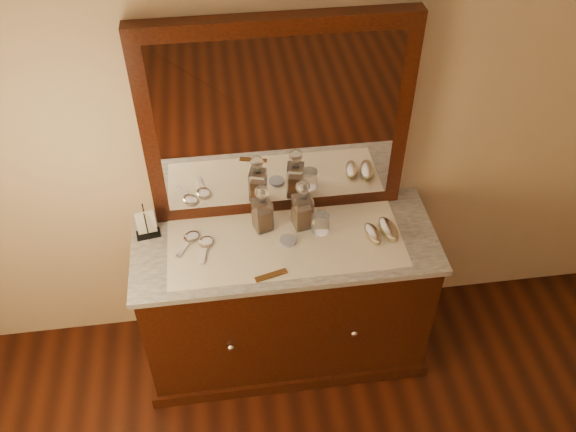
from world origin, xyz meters
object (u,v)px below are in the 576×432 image
Objects in this scene: napkin_rack at (146,224)px; hand_mirror_inner at (206,245)px; decanter_left at (262,212)px; hand_mirror_outer at (190,239)px; mirror_frame at (278,123)px; brush_far at (388,229)px; comb at (271,275)px; brush_near at (373,234)px; pin_dish at (288,241)px; decanter_right at (303,209)px; dresser_cabinet at (285,300)px.

napkin_rack is 0.90× the size of hand_mirror_inner.
decanter_left is 1.42× the size of hand_mirror_outer.
mirror_frame is 7.06× the size of brush_far.
hand_mirror_inner is (-0.28, -0.08, -0.09)m from decanter_left.
brush_near reaches higher than comb.
pin_dish is at bearing -8.93° from hand_mirror_outer.
decanter_left is 0.19m from decanter_right.
napkin_rack reaches higher than dresser_cabinet.
brush_near is (0.41, -0.04, 0.46)m from dresser_cabinet.
hand_mirror_inner is (-0.78, 0.05, -0.01)m from brush_near.
comb is 0.99× the size of brush_near.
hand_mirror_outer is at bearing 172.79° from dresser_cabinet.
napkin_rack is at bearing 171.10° from brush_near.
dresser_cabinet is 1.17× the size of mirror_frame.
mirror_frame is 4.38× the size of decanter_right.
decanter_right is (0.19, 0.30, 0.10)m from comb.
brush_near reaches higher than dresser_cabinet.
decanter_left is at bearing 168.91° from brush_far.
dresser_cabinet is 9.44× the size of comb.
decanter_right is 0.55m from hand_mirror_outer.
decanter_right reaches higher than hand_mirror_inner.
brush_far is (0.40, -0.11, -0.08)m from decanter_right.
pin_dish is 0.53× the size of brush_near.
dresser_cabinet is 5.11× the size of decanter_right.
brush_far is (0.49, -0.26, -0.47)m from mirror_frame.
comb is (-0.10, -0.20, -0.00)m from pin_dish.
brush_far is 0.86m from hand_mirror_inner.
dresser_cabinet is 0.56m from decanter_right.
hand_mirror_inner is at bearing -170.66° from decanter_right.
napkin_rack reaches higher than pin_dish.
decanter_right is at bearing -58.83° from mirror_frame.
decanter_left reaches higher than dresser_cabinet.
hand_mirror_outer reaches higher than pin_dish.
napkin_rack is 1.14m from brush_far.
brush_far is at bearing -2.28° from dresser_cabinet.
decanter_left is 0.36m from hand_mirror_outer.
hand_mirror_inner is at bearing 178.00° from brush_far.
decanter_right is at bearing 164.88° from brush_far.
brush_near is 0.81× the size of hand_mirror_inner.
mirror_frame is (0.00, 0.25, 0.94)m from dresser_cabinet.
mirror_frame reaches higher than brush_near.
napkin_rack is at bearing 133.07° from comb.
brush_near is (0.32, -0.12, -0.09)m from decanter_right.
brush_near is 0.79m from hand_mirror_inner.
pin_dish reaches higher than dresser_cabinet.
pin_dish is 0.46m from hand_mirror_outer.
comb is 0.36m from hand_mirror_inner.
mirror_frame reaches higher than hand_mirror_outer.
napkin_rack reaches higher than brush_far.
dresser_cabinet is at bearing 177.72° from brush_far.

